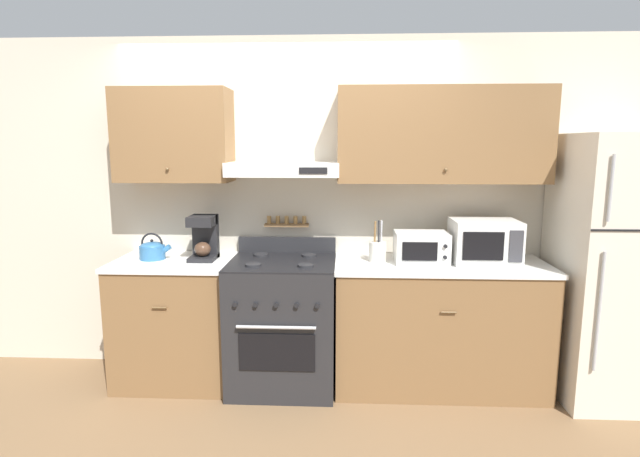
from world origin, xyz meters
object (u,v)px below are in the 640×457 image
at_px(refrigerator, 615,269).
at_px(tea_kettle, 153,250).
at_px(coffee_maker, 204,237).
at_px(utensil_crock, 378,251).
at_px(microwave, 484,241).
at_px(toaster_oven, 421,247).
at_px(stove_range, 283,323).

relative_size(refrigerator, tea_kettle, 7.78).
relative_size(refrigerator, coffee_maker, 5.66).
bearing_deg(tea_kettle, utensil_crock, 0.00).
xyz_separation_m(tea_kettle, microwave, (2.40, 0.02, 0.08)).
relative_size(refrigerator, microwave, 4.02).
bearing_deg(toaster_oven, refrigerator, -3.49).
relative_size(microwave, toaster_oven, 1.22).
bearing_deg(refrigerator, stove_range, 179.08).
height_order(stove_range, microwave, microwave).
xyz_separation_m(coffee_maker, microwave, (2.02, -0.01, -0.01)).
bearing_deg(toaster_oven, coffee_maker, 178.81).
bearing_deg(tea_kettle, coffee_maker, 4.71).
height_order(stove_range, toaster_oven, toaster_oven).
relative_size(stove_range, tea_kettle, 4.46).
relative_size(tea_kettle, coffee_maker, 0.73).
bearing_deg(refrigerator, tea_kettle, 178.56).
xyz_separation_m(refrigerator, tea_kettle, (-3.27, 0.08, 0.08)).
xyz_separation_m(microwave, utensil_crock, (-0.76, -0.02, -0.07)).
xyz_separation_m(coffee_maker, utensil_crock, (1.27, -0.03, -0.09)).
relative_size(stove_range, refrigerator, 0.57).
bearing_deg(stove_range, tea_kettle, 177.32).
bearing_deg(microwave, toaster_oven, -177.50).
xyz_separation_m(tea_kettle, toaster_oven, (1.95, -0.00, 0.04)).
height_order(stove_range, utensil_crock, utensil_crock).
relative_size(coffee_maker, toaster_oven, 0.87).
bearing_deg(utensil_crock, coffee_maker, 178.60).
xyz_separation_m(tea_kettle, utensil_crock, (1.64, 0.00, 0.01)).
bearing_deg(toaster_oven, microwave, 2.50).
relative_size(coffee_maker, microwave, 0.71).
bearing_deg(refrigerator, toaster_oven, 176.51).
bearing_deg(microwave, tea_kettle, -179.57).
bearing_deg(coffee_maker, utensil_crock, -1.40).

